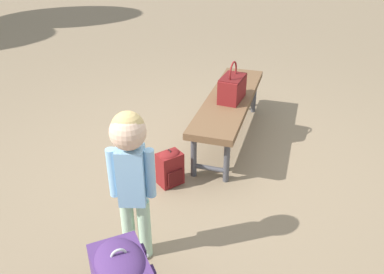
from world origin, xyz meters
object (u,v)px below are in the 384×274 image
(handbag, at_px, (232,87))
(backpack_small, at_px, (170,167))
(child_standing, at_px, (131,166))
(park_bench, at_px, (229,103))

(handbag, bearing_deg, backpack_small, -12.91)
(child_standing, height_order, backpack_small, child_standing)
(child_standing, bearing_deg, park_bench, -179.04)
(park_bench, relative_size, handbag, 4.46)
(handbag, distance_m, child_standing, 1.63)
(child_standing, distance_m, backpack_small, 0.96)
(handbag, distance_m, backpack_small, 0.97)
(park_bench, xyz_separation_m, child_standing, (1.68, 0.03, 0.29))
(park_bench, relative_size, backpack_small, 5.06)
(backpack_small, bearing_deg, child_standing, 13.32)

